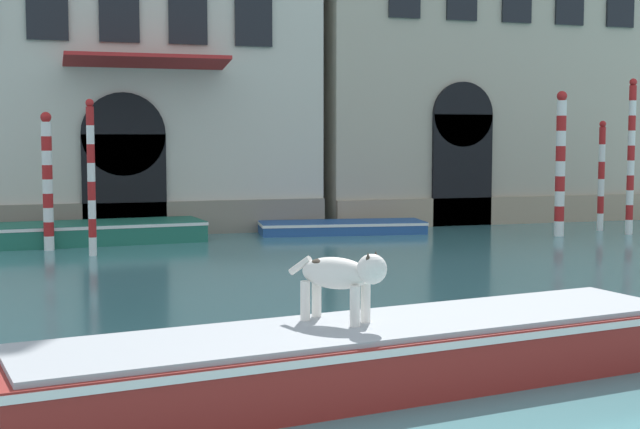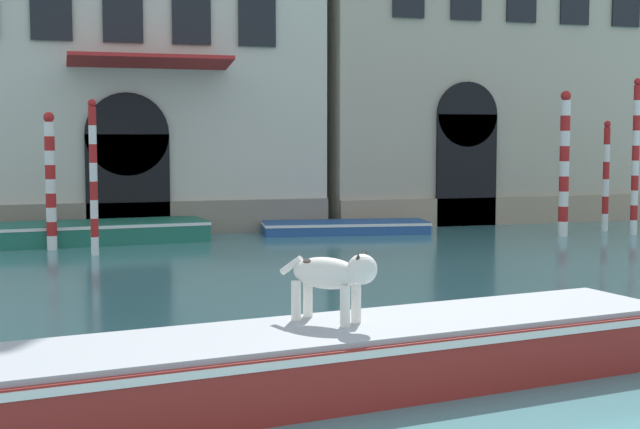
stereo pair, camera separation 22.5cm
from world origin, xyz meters
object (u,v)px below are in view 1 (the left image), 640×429
(mooring_pole_1, at_px, (601,175))
(mooring_pole_5, at_px, (47,181))
(boat_foreground, at_px, (371,354))
(boat_moored_near_palazzo, at_px, (97,232))
(mooring_pole_3, at_px, (91,177))
(dog_on_deck, at_px, (342,275))
(boat_moored_far, at_px, (342,227))
(mooring_pole_0, at_px, (560,163))
(mooring_pole_4, at_px, (631,156))

(mooring_pole_1, bearing_deg, mooring_pole_5, 179.58)
(boat_foreground, distance_m, boat_moored_near_palazzo, 14.92)
(boat_foreground, height_order, mooring_pole_3, mooring_pole_3)
(dog_on_deck, distance_m, mooring_pole_5, 13.75)
(mooring_pole_1, bearing_deg, boat_moored_far, 168.26)
(boat_moored_near_palazzo, height_order, mooring_pole_3, mooring_pole_3)
(mooring_pole_1, xyz_separation_m, mooring_pole_5, (-15.61, 0.11, 0.07))
(dog_on_deck, xyz_separation_m, mooring_pole_1, (12.65, 13.31, 0.38))
(boat_moored_far, xyz_separation_m, mooring_pole_5, (-8.07, -1.45, 1.51))
(mooring_pole_0, bearing_deg, dog_on_deck, -130.72)
(boat_foreground, relative_size, mooring_pole_0, 2.02)
(boat_moored_near_palazzo, distance_m, boat_moored_far, 6.86)
(boat_foreground, distance_m, mooring_pole_1, 18.32)
(boat_moored_near_palazzo, relative_size, mooring_pole_4, 1.28)
(mooring_pole_1, relative_size, mooring_pole_4, 0.74)
(mooring_pole_5, bearing_deg, mooring_pole_1, -0.42)
(boat_moored_near_palazzo, bearing_deg, boat_moored_far, -2.28)
(boat_foreground, bearing_deg, mooring_pole_1, 38.96)
(mooring_pole_1, distance_m, mooring_pole_3, 14.71)
(boat_moored_near_palazzo, bearing_deg, mooring_pole_5, -139.65)
(dog_on_deck, xyz_separation_m, mooring_pole_0, (10.67, 12.40, 0.79))
(boat_moored_far, distance_m, mooring_pole_4, 8.41)
(mooring_pole_4, bearing_deg, dog_on_deck, -136.48)
(mooring_pole_1, bearing_deg, mooring_pole_0, -155.32)
(dog_on_deck, bearing_deg, mooring_pole_5, 150.50)
(boat_foreground, bearing_deg, mooring_pole_0, 41.92)
(mooring_pole_1, height_order, mooring_pole_3, mooring_pole_3)
(mooring_pole_0, xyz_separation_m, mooring_pole_1, (1.98, 0.91, -0.40))
(mooring_pole_3, distance_m, mooring_pole_4, 14.80)
(mooring_pole_0, relative_size, mooring_pole_4, 0.92)
(boat_moored_near_palazzo, height_order, mooring_pole_5, mooring_pole_5)
(dog_on_deck, xyz_separation_m, mooring_pole_3, (-2.00, 12.07, 0.59))
(mooring_pole_1, height_order, mooring_pole_5, mooring_pole_5)
(mooring_pole_1, distance_m, mooring_pole_5, 15.61)
(boat_moored_far, bearing_deg, boat_moored_near_palazzo, -170.10)
(boat_moored_near_palazzo, height_order, mooring_pole_4, mooring_pole_4)
(boat_moored_far, relative_size, mooring_pole_3, 1.34)
(boat_moored_near_palazzo, bearing_deg, mooring_pole_0, -14.53)
(dog_on_deck, distance_m, boat_moored_far, 15.76)
(dog_on_deck, relative_size, mooring_pole_4, 0.22)
(boat_moored_near_palazzo, xyz_separation_m, mooring_pole_5, (-1.22, -1.20, 1.42))
(mooring_pole_5, bearing_deg, boat_moored_far, 10.21)
(boat_moored_far, xyz_separation_m, mooring_pole_4, (7.69, -2.73, 2.03))
(mooring_pole_1, bearing_deg, mooring_pole_4, -83.02)
(dog_on_deck, height_order, mooring_pole_5, mooring_pole_5)
(mooring_pole_0, height_order, mooring_pole_1, mooring_pole_0)
(mooring_pole_5, bearing_deg, boat_foreground, -76.52)
(boat_moored_near_palazzo, xyz_separation_m, mooring_pole_1, (14.40, -1.32, 1.35))
(dog_on_deck, distance_m, boat_moored_near_palazzo, 14.76)
(boat_moored_far, bearing_deg, boat_foreground, -99.94)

